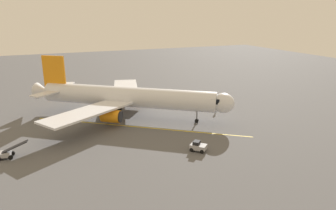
{
  "coord_description": "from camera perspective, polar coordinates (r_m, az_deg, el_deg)",
  "views": [
    {
      "loc": [
        14.43,
        55.4,
        19.47
      ],
      "look_at": [
        -6.78,
        5.09,
        3.0
      ],
      "focal_mm": 32.51,
      "sensor_mm": 36.0,
      "label": 1
    }
  ],
  "objects": [
    {
      "name": "ground_plane",
      "position": [
        60.47,
        -7.82,
        -2.16
      ],
      "size": [
        220.0,
        220.0,
        0.0
      ],
      "primitive_type": "plane",
      "color": "#565659"
    },
    {
      "name": "airplane",
      "position": [
        59.17,
        -7.82,
        1.47
      ],
      "size": [
        34.75,
        31.42,
        11.5
      ],
      "color": "silver",
      "rests_on": "ground"
    },
    {
      "name": "tug_portside",
      "position": [
        45.39,
        5.67,
        -7.72
      ],
      "size": [
        2.66,
        2.71,
        1.5
      ],
      "color": "#9E9EA3",
      "rests_on": "ground"
    },
    {
      "name": "ground_crew_wing_walker",
      "position": [
        65.86,
        5.78,
        0.31
      ],
      "size": [
        0.32,
        0.44,
        1.71
      ],
      "color": "#23232D",
      "rests_on": "ground"
    },
    {
      "name": "apron_lead_in_line",
      "position": [
        54.81,
        -5.72,
        -4.1
      ],
      "size": [
        32.32,
        23.95,
        0.01
      ],
      "primitive_type": "cube",
      "rotation": [
        0.0,
        0.0,
        0.93
      ],
      "color": "yellow",
      "rests_on": "ground"
    },
    {
      "name": "ground_crew_marshaller",
      "position": [
        63.03,
        8.99,
        -0.57
      ],
      "size": [
        0.44,
        0.32,
        1.71
      ],
      "color": "#23232D",
      "rests_on": "ground"
    },
    {
      "name": "belt_loader_near_nose",
      "position": [
        48.7,
        -28.31,
        -8.01
      ],
      "size": [
        4.7,
        1.86,
        2.32
      ],
      "color": "#9E9EA3",
      "rests_on": "ground"
    }
  ]
}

